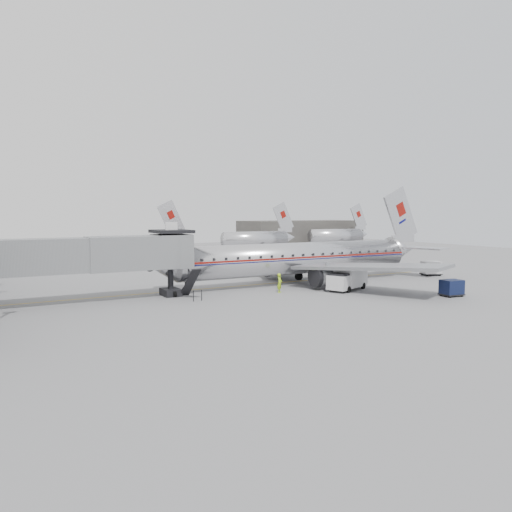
# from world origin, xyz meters

# --- Properties ---
(ground) EXTENTS (160.00, 160.00, 0.00)m
(ground) POSITION_xyz_m (0.00, 0.00, 0.00)
(ground) COLOR slate
(ground) RESTS_ON ground
(hangar) EXTENTS (30.00, 12.00, 6.00)m
(hangar) POSITION_xyz_m (45.00, 60.00, 3.00)
(hangar) COLOR #3A3735
(hangar) RESTS_ON ground
(apron_line) EXTENTS (60.00, 0.15, 0.01)m
(apron_line) POSITION_xyz_m (3.00, 6.00, 0.01)
(apron_line) COLOR gold
(apron_line) RESTS_ON ground
(jet_bridge) EXTENTS (21.00, 6.20, 7.10)m
(jet_bridge) POSITION_xyz_m (-16.66, 3.67, 4.18)
(jet_bridge) COLOR slate
(jet_bridge) RESTS_ON ground
(distant_aircraft_near) EXTENTS (16.39, 3.20, 10.26)m
(distant_aircraft_near) POSITION_xyz_m (-1.79, 42.00, 2.73)
(distant_aircraft_near) COLOR silver
(distant_aircraft_near) RESTS_ON ground
(distant_aircraft_mid) EXTENTS (16.39, 3.20, 10.26)m
(distant_aircraft_mid) POSITION_xyz_m (24.21, 46.00, 2.73)
(distant_aircraft_mid) COLOR silver
(distant_aircraft_mid) RESTS_ON ground
(distant_aircraft_far) EXTENTS (16.39, 3.20, 10.26)m
(distant_aircraft_far) POSITION_xyz_m (48.21, 50.00, 2.73)
(distant_aircraft_far) COLOR silver
(distant_aircraft_far) RESTS_ON ground
(airliner) EXTENTS (35.94, 33.33, 11.37)m
(airliner) POSITION_xyz_m (6.72, 4.45, 2.86)
(airliner) COLOR silver
(airliner) RESTS_ON ground
(service_van) EXTENTS (5.67, 3.91, 2.49)m
(service_van) POSITION_xyz_m (7.89, -2.03, 1.31)
(service_van) COLOR silver
(service_van) RESTS_ON ground
(baggage_cart_navy) EXTENTS (2.17, 1.74, 1.58)m
(baggage_cart_navy) POSITION_xyz_m (14.02, -10.00, 0.84)
(baggage_cart_navy) COLOR #0D1535
(baggage_cart_navy) RESTS_ON ground
(baggage_cart_white) EXTENTS (2.74, 2.42, 1.80)m
(baggage_cart_white) POSITION_xyz_m (24.94, 2.00, 0.96)
(baggage_cart_white) COLOR silver
(baggage_cart_white) RESTS_ON ground
(ramp_worker) EXTENTS (0.84, 0.81, 1.94)m
(ramp_worker) POSITION_xyz_m (0.87, 0.04, 0.97)
(ramp_worker) COLOR #A8DE1A
(ramp_worker) RESTS_ON ground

